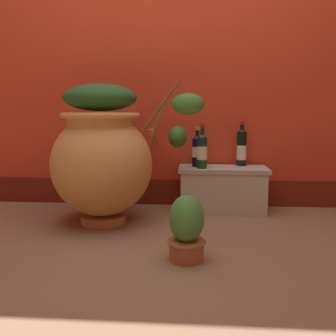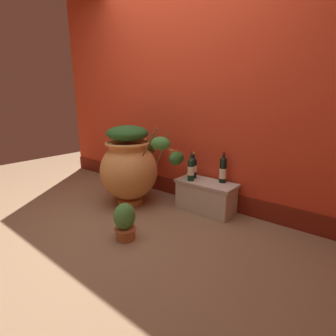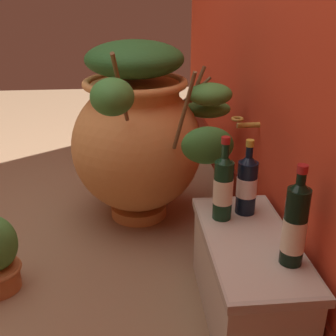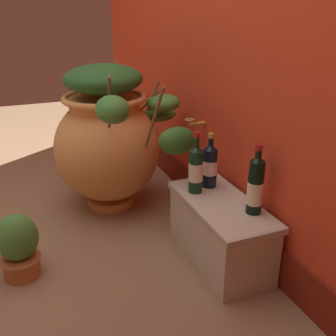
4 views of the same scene
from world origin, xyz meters
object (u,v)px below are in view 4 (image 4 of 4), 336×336
Objects in this scene: wine_bottle_left at (196,168)px; wine_bottle_right at (210,164)px; potted_shrub at (18,246)px; wine_bottle_middle at (256,185)px; terracotta_urn at (109,138)px.

wine_bottle_left is 1.09× the size of wine_bottle_right.
wine_bottle_left is at bearing 84.38° from potted_shrub.
potted_shrub is at bearing -110.35° from wine_bottle_middle.
potted_shrub is (-0.38, -1.02, -0.30)m from wine_bottle_middle.
potted_shrub is at bearing -93.06° from wine_bottle_right.
terracotta_urn is at bearing -154.71° from wine_bottle_middle.
potted_shrub is at bearing -46.94° from terracotta_urn.
wine_bottle_middle is at bearing 25.29° from terracotta_urn.
wine_bottle_right is (-0.33, -0.06, -0.01)m from wine_bottle_middle.
wine_bottle_right is 0.89× the size of potted_shrub.
wine_bottle_left is 0.33m from wine_bottle_middle.
wine_bottle_middle is 1.13m from potted_shrub.
wine_bottle_left is 0.96× the size of wine_bottle_middle.
terracotta_urn is 3.36× the size of wine_bottle_right.
wine_bottle_right reaches higher than potted_shrub.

